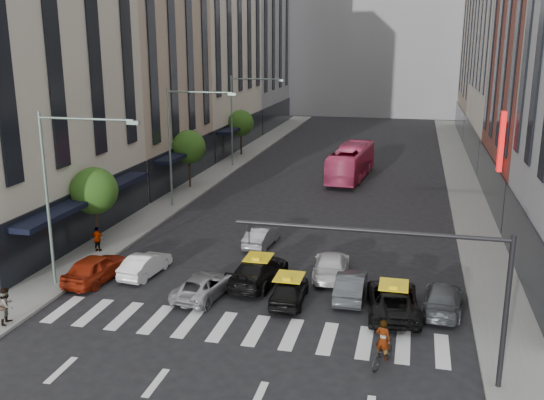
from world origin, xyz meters
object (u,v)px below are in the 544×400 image
Objects in this scene: car_white_front at (145,264)px; pedestrian_far at (98,239)px; bus at (351,162)px; car_red at (96,268)px; pedestrian_near at (7,305)px; streetlamp_far at (241,109)px; taxi_left at (259,271)px; motorcycle at (382,353)px; taxi_center at (289,290)px; streetlamp_near at (62,177)px; streetlamp_mid at (181,132)px.

car_white_front is 2.48× the size of pedestrian_far.
pedestrian_far is at bearing 67.28° from bus.
car_red is 5.85m from pedestrian_near.
streetlamp_far is 31.18m from taxi_left.
taxi_left is at bearing -24.62° from motorcycle.
pedestrian_near is 1.11× the size of pedestrian_far.
taxi_center is (11.46, -31.26, -5.24)m from streetlamp_far.
taxi_center is 12.98m from pedestrian_near.
motorcycle is at bearing 166.83° from car_red.
taxi_center is 6.88m from motorcycle.
bus is at bearing -13.73° from streetlamp_far.
streetlamp_mid is at bearing 90.00° from streetlamp_near.
streetlamp_mid reaches higher than motorcycle.
motorcycle is (16.26, -4.19, -5.40)m from streetlamp_near.
streetlamp_near is 5.91× the size of pedestrian_far.
streetlamp_far is (0.00, 32.00, 0.00)m from streetlamp_near.
pedestrian_near is (-11.81, -5.37, 0.33)m from taxi_center.
taxi_left is (9.40, -13.27, -5.17)m from streetlamp_mid.
taxi_left is at bearing -163.41° from car_red.
taxi_left is 9.75m from motorcycle.
pedestrian_far is (-12.69, 4.31, 0.24)m from taxi_center.
car_white_front is 5.01m from pedestrian_far.
pedestrian_near reaches higher than taxi_left.
streetlamp_mid is 19.79m from taxi_center.
pedestrian_near reaches higher than pedestrian_far.
streetlamp_far is 36.96m from pedestrian_near.
streetlamp_mid is at bearing -90.00° from streetlamp_far.
streetlamp_mid is 12.10m from pedestrian_far.
streetlamp_near is 1.79× the size of taxi_left.
streetlamp_far is 30.15m from car_white_front.
pedestrian_far is at bearing -5.88° from taxi_left.
pedestrian_far is (-17.49, 9.24, 0.41)m from motorcycle.
bus reaches higher than motorcycle.
streetlamp_far is at bearing -8.56° from pedestrian_near.
taxi_center is at bearing -69.87° from streetlamp_far.
streetlamp_near is 5.31× the size of pedestrian_near.
bus is (2.02, 26.48, 0.81)m from taxi_left.
pedestrian_far is at bearing -96.44° from streetlamp_mid.
bus reaches higher than car_white_front.
streetlamp_mid is 1.79× the size of taxi_left.
motorcycle is 16.63m from pedestrian_near.
bus is (11.42, -2.79, -4.37)m from streetlamp_far.
car_white_front is at bearing 8.79° from taxi_left.
streetlamp_far reaches higher than car_red.
pedestrian_near is at bearing 43.48° from taxi_left.
car_white_front is at bearing -13.42° from taxi_center.
taxi_left is (9.40, -29.27, -5.17)m from streetlamp_far.
motorcycle is (4.80, -4.93, -0.17)m from taxi_center.
streetlamp_mid reaches higher than pedestrian_near.
car_red is 30.05m from bus.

